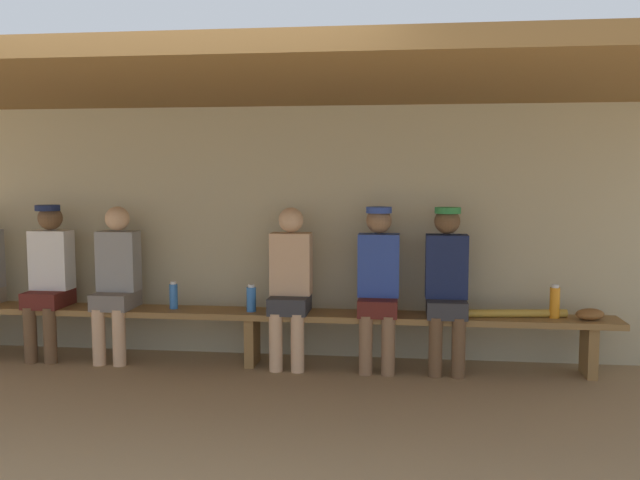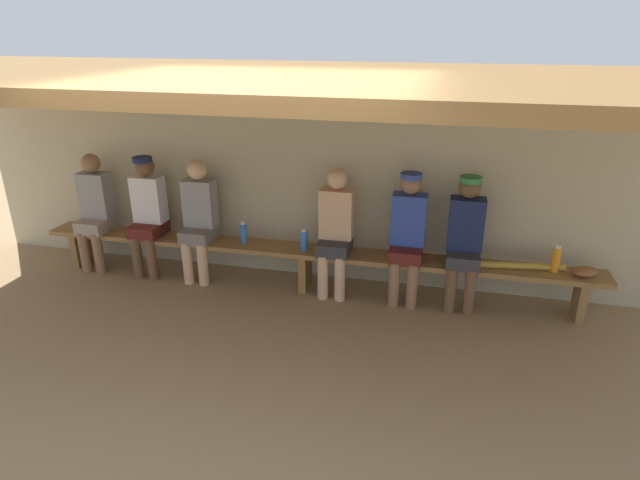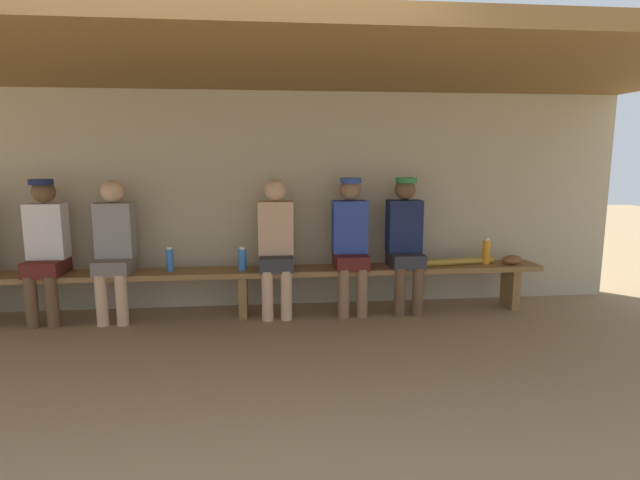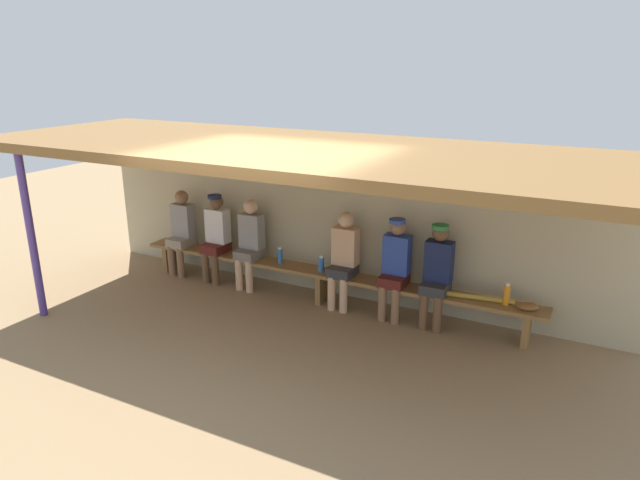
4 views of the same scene
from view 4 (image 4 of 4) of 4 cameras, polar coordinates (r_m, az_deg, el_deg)
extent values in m
plane|color=#937754|center=(6.91, -5.76, -10.81)|extent=(24.00, 24.00, 0.00)
cube|color=#B7AD8C|center=(8.11, 1.66, 2.11)|extent=(8.00, 0.20, 2.20)
cube|color=brown|center=(6.74, -3.10, 8.94)|extent=(8.00, 2.80, 0.12)
cylinder|color=#4C388C|center=(8.20, -26.94, 0.29)|extent=(0.10, 0.10, 2.20)
cube|color=olive|center=(7.94, 0.21, -3.30)|extent=(6.00, 0.36, 0.05)
cube|color=olive|center=(9.51, -14.73, -1.74)|extent=(0.08, 0.29, 0.41)
cube|color=olive|center=(8.03, 0.20, -4.83)|extent=(0.08, 0.29, 0.41)
cube|color=olive|center=(7.31, 19.99, -8.36)|extent=(0.08, 0.29, 0.41)
cube|color=#333338|center=(7.35, 11.49, -4.68)|extent=(0.32, 0.40, 0.14)
cylinder|color=brown|center=(7.34, 10.32, -7.09)|extent=(0.11, 0.11, 0.48)
cylinder|color=brown|center=(7.30, 11.67, -7.34)|extent=(0.11, 0.11, 0.48)
cube|color=#19234C|center=(7.30, 11.82, -2.07)|extent=(0.34, 0.20, 0.52)
sphere|color=brown|center=(7.19, 12.01, 0.70)|extent=(0.21, 0.21, 0.21)
cylinder|color=#2D8442|center=(7.12, 11.97, 1.31)|extent=(0.21, 0.21, 0.05)
cube|color=slate|center=(8.47, -7.08, -1.38)|extent=(0.32, 0.40, 0.14)
cylinder|color=#DBAD84|center=(8.49, -8.11, -3.45)|extent=(0.11, 0.11, 0.48)
cylinder|color=#DBAD84|center=(8.40, -7.10, -3.66)|extent=(0.11, 0.11, 0.48)
cube|color=gray|center=(8.43, -6.86, 0.90)|extent=(0.34, 0.20, 0.52)
sphere|color=#DBAD84|center=(8.33, -6.95, 3.33)|extent=(0.21, 0.21, 0.21)
cube|color=#591E19|center=(7.50, 7.41, -3.99)|extent=(0.32, 0.40, 0.14)
cylinder|color=#8C6647|center=(7.50, 6.25, -6.34)|extent=(0.11, 0.11, 0.48)
cylinder|color=#8C6647|center=(7.45, 7.55, -6.59)|extent=(0.11, 0.11, 0.48)
cube|color=#2D47A5|center=(7.45, 7.72, -1.43)|extent=(0.34, 0.20, 0.52)
sphere|color=#8C6647|center=(7.34, 7.84, 1.30)|extent=(0.21, 0.21, 0.21)
cylinder|color=#2D47A5|center=(7.28, 7.77, 1.90)|extent=(0.21, 0.21, 0.05)
cube|color=gray|center=(9.22, -13.71, -0.14)|extent=(0.32, 0.40, 0.14)
cylinder|color=#8C6647|center=(9.26, -14.64, -2.04)|extent=(0.11, 0.11, 0.48)
cylinder|color=#8C6647|center=(9.14, -13.79, -2.23)|extent=(0.11, 0.11, 0.48)
cube|color=gray|center=(9.19, -13.54, 1.95)|extent=(0.34, 0.20, 0.52)
sphere|color=#8C6647|center=(9.09, -13.70, 4.19)|extent=(0.21, 0.21, 0.21)
cube|color=#591E19|center=(8.81, -10.39, -0.76)|extent=(0.32, 0.40, 0.14)
cylinder|color=brown|center=(8.85, -11.38, -2.75)|extent=(0.11, 0.11, 0.48)
cylinder|color=brown|center=(8.74, -10.45, -2.95)|extent=(0.11, 0.11, 0.48)
cube|color=white|center=(8.78, -10.20, 1.43)|extent=(0.34, 0.20, 0.52)
sphere|color=brown|center=(8.68, -10.33, 3.77)|extent=(0.21, 0.21, 0.21)
cylinder|color=#19234C|center=(8.63, -10.52, 4.29)|extent=(0.21, 0.21, 0.05)
cube|color=#333338|center=(7.76, 2.30, -3.09)|extent=(0.32, 0.40, 0.14)
cylinder|color=#DBAD84|center=(7.77, 1.16, -5.36)|extent=(0.11, 0.11, 0.48)
cylinder|color=#DBAD84|center=(7.70, 2.37, -5.60)|extent=(0.11, 0.11, 0.48)
cube|color=#DBAD84|center=(7.71, 2.58, -0.61)|extent=(0.34, 0.20, 0.52)
sphere|color=#DBAD84|center=(7.60, 2.62, 2.03)|extent=(0.21, 0.21, 0.21)
cylinder|color=orange|center=(7.21, 18.18, -5.25)|extent=(0.08, 0.08, 0.25)
cylinder|color=white|center=(7.16, 18.29, -4.26)|extent=(0.06, 0.06, 0.02)
cylinder|color=blue|center=(7.87, 0.11, -2.49)|extent=(0.08, 0.08, 0.21)
cylinder|color=white|center=(7.84, 0.11, -1.70)|extent=(0.06, 0.06, 0.02)
cylinder|color=blue|center=(8.23, -4.02, -1.60)|extent=(0.07, 0.07, 0.21)
cylinder|color=white|center=(8.19, -4.04, -0.82)|extent=(0.05, 0.05, 0.02)
ellipsoid|color=brown|center=(7.17, 20.15, -6.27)|extent=(0.29, 0.25, 0.09)
cylinder|color=#B28C33|center=(7.27, 15.77, -5.59)|extent=(0.81, 0.17, 0.07)
camera|label=1|loc=(2.87, -31.90, -21.56)|focal=38.60mm
camera|label=2|loc=(2.58, -24.59, 2.21)|focal=30.28mm
camera|label=3|loc=(3.97, -30.60, -11.13)|focal=28.42mm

